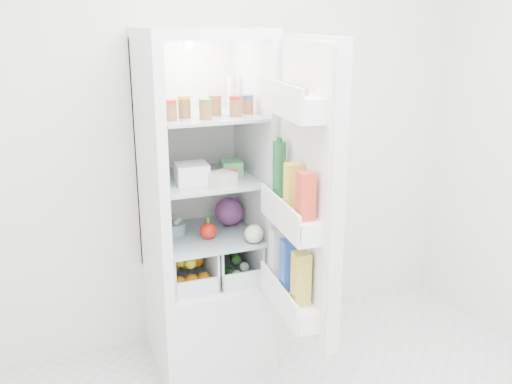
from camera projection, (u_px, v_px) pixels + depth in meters
name	position (u px, v px, depth m)	size (l,w,h in m)	color
room_walls	(372.00, 101.00, 1.79)	(3.02, 3.02, 2.61)	silver
refrigerator	(204.00, 244.00, 3.10)	(0.60, 0.60, 1.80)	white
shelf_low	(207.00, 235.00, 3.02)	(0.49, 0.53, 0.01)	#9DB3B8
shelf_mid	(206.00, 179.00, 2.93)	(0.49, 0.53, 0.01)	#9DB3B8
shelf_top	(204.00, 115.00, 2.84)	(0.49, 0.53, 0.01)	#9DB3B8
crisper_left	(185.00, 261.00, 3.02)	(0.23, 0.46, 0.22)	silver
crisper_right	(229.00, 254.00, 3.10)	(0.23, 0.46, 0.22)	silver
condiment_jars	(210.00, 108.00, 2.72)	(0.46, 0.16, 0.08)	#B21919
squeeze_bottle	(232.00, 92.00, 2.99)	(0.05, 0.05, 0.17)	silver
tub_white	(192.00, 173.00, 2.81)	(0.16, 0.16, 0.10)	white
tub_cream	(221.00, 179.00, 2.77)	(0.11, 0.11, 0.07)	beige
tin_red	(232.00, 172.00, 2.92)	(0.08, 0.08, 0.05)	red
foil_tray	(195.00, 174.00, 2.91)	(0.16, 0.12, 0.04)	silver
tub_green	(231.00, 168.00, 2.95)	(0.10, 0.14, 0.08)	#429153
red_cabbage	(229.00, 211.00, 3.13)	(0.16, 0.16, 0.16)	#541E59
bell_pepper	(208.00, 231.00, 2.94)	(0.09, 0.09, 0.09)	red
mushroom_bowl	(173.00, 228.00, 3.01)	(0.13, 0.13, 0.06)	#82B1C2
salad_bag	(254.00, 234.00, 2.88)	(0.10, 0.10, 0.10)	beige
citrus_pile	(188.00, 268.00, 2.97)	(0.20, 0.24, 0.16)	orange
veg_pile	(230.00, 262.00, 3.12)	(0.16, 0.30, 0.10)	#1F4B19
fridge_door	(303.00, 196.00, 2.51)	(0.22, 0.60, 1.30)	white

